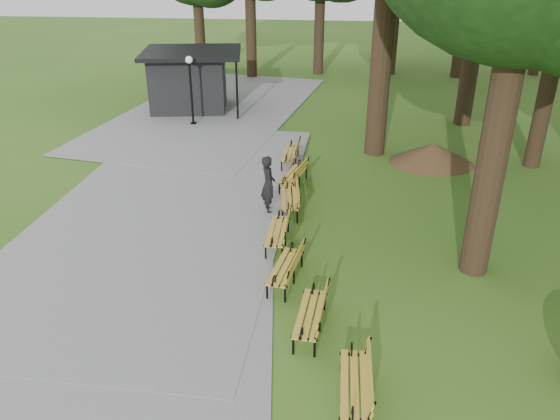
# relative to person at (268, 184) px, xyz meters

# --- Properties ---
(ground) EXTENTS (100.00, 100.00, 0.00)m
(ground) POSITION_rel_person_xyz_m (0.65, -2.89, -0.92)
(ground) COLOR #36611B
(ground) RESTS_ON ground
(path) EXTENTS (12.00, 38.00, 0.06)m
(path) POSITION_rel_person_xyz_m (-3.35, 0.11, -0.89)
(path) COLOR gray
(path) RESTS_ON ground
(person) EXTENTS (0.64, 0.78, 1.84)m
(person) POSITION_rel_person_xyz_m (0.00, 0.00, 0.00)
(person) COLOR black
(person) RESTS_ON ground
(kiosk) EXTENTS (5.26, 4.75, 2.93)m
(kiosk) POSITION_rel_person_xyz_m (-5.38, 11.30, 0.55)
(kiosk) COLOR black
(kiosk) RESTS_ON ground
(lamp_post) EXTENTS (0.32, 0.32, 3.12)m
(lamp_post) POSITION_rel_person_xyz_m (-4.58, 8.69, 1.33)
(lamp_post) COLOR black
(lamp_post) RESTS_ON ground
(dirt_mound) EXTENTS (2.71, 2.71, 0.81)m
(dirt_mound) POSITION_rel_person_xyz_m (5.70, 4.77, -0.51)
(dirt_mound) COLOR #47301C
(dirt_mound) RESTS_ON ground
(bench_0) EXTENTS (0.65, 1.90, 0.88)m
(bench_0) POSITION_rel_person_xyz_m (2.52, -7.80, -0.48)
(bench_0) COLOR gold
(bench_0) RESTS_ON ground
(bench_1) EXTENTS (0.82, 1.95, 0.88)m
(bench_1) POSITION_rel_person_xyz_m (1.61, -5.79, -0.48)
(bench_1) COLOR gold
(bench_1) RESTS_ON ground
(bench_2) EXTENTS (0.96, 1.98, 0.88)m
(bench_2) POSITION_rel_person_xyz_m (0.90, -3.96, -0.48)
(bench_2) COLOR gold
(bench_2) RESTS_ON ground
(bench_3) EXTENTS (0.66, 1.91, 0.88)m
(bench_3) POSITION_rel_person_xyz_m (0.51, -2.12, -0.48)
(bench_3) COLOR gold
(bench_3) RESTS_ON ground
(bench_4) EXTENTS (0.85, 1.96, 0.88)m
(bench_4) POSITION_rel_person_xyz_m (0.65, 0.07, -0.48)
(bench_4) COLOR gold
(bench_4) RESTS_ON ground
(bench_5) EXTENTS (1.07, 2.00, 0.88)m
(bench_5) POSITION_rel_person_xyz_m (0.62, 2.01, -0.48)
(bench_5) COLOR gold
(bench_5) RESTS_ON ground
(bench_6) EXTENTS (0.69, 1.92, 0.88)m
(bench_6) POSITION_rel_person_xyz_m (0.32, 4.12, -0.48)
(bench_6) COLOR gold
(bench_6) RESTS_ON ground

